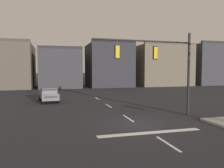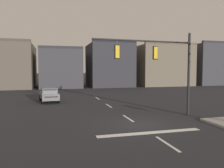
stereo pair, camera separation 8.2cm
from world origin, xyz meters
name	(u,v)px [view 2 (the right image)]	position (x,y,z in m)	size (l,w,h in m)	color
ground_plane	(138,125)	(0.00, 0.00, 0.00)	(400.00, 400.00, 0.00)	#232328
stop_bar_paint	(150,133)	(0.00, -2.00, 0.00)	(6.40, 0.50, 0.01)	silver
lane_centreline	(128,118)	(0.00, 2.00, 0.00)	(0.16, 26.40, 0.01)	silver
signal_mast_near_side	(163,61)	(2.77, 1.91, 4.37)	(8.07, 0.60, 6.61)	black
car_lot_nearside	(49,94)	(-5.90, 12.52, 0.86)	(2.31, 4.60, 1.61)	slate
building_row	(114,66)	(7.81, 34.24, 4.38)	(57.30, 13.59, 9.94)	brown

